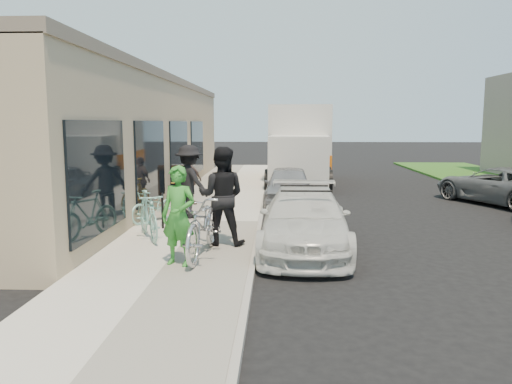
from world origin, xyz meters
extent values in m
plane|color=black|center=(0.00, 0.00, 0.00)|extent=(120.00, 120.00, 0.00)
cube|color=beige|center=(-2.00, 3.00, 0.07)|extent=(3.00, 34.00, 0.15)
cube|color=gray|center=(-0.45, 3.00, 0.07)|extent=(0.12, 34.00, 0.13)
cube|color=tan|center=(-5.25, 8.00, 2.00)|extent=(3.50, 20.00, 4.00)
cube|color=#726556|center=(-5.25, 8.00, 4.10)|extent=(3.60, 20.00, 0.25)
cube|color=black|center=(-3.48, 0.00, 1.60)|extent=(0.06, 3.00, 2.20)
cube|color=black|center=(-3.48, 4.00, 1.60)|extent=(0.06, 3.00, 2.20)
cube|color=black|center=(-3.48, 8.00, 1.60)|extent=(0.06, 3.00, 2.20)
cube|color=black|center=(-3.48, 12.00, 1.60)|extent=(0.06, 3.00, 2.20)
cylinder|color=black|center=(-2.73, 2.03, 0.53)|extent=(0.05, 0.05, 0.77)
cylinder|color=black|center=(-2.84, 2.53, 0.53)|extent=(0.05, 0.05, 0.77)
cylinder|color=black|center=(-2.78, 2.28, 0.92)|extent=(0.17, 0.51, 0.05)
cube|color=black|center=(-3.30, 6.61, 0.69)|extent=(0.69, 0.40, 1.07)
cube|color=black|center=(-3.22, 6.99, 0.69)|extent=(0.69, 0.40, 1.07)
cube|color=black|center=(-3.31, 6.57, 0.75)|extent=(0.55, 0.28, 0.77)
imported|color=silver|center=(0.57, 0.72, 0.64)|extent=(1.99, 4.50, 1.29)
cylinder|color=black|center=(0.57, 0.24, 1.31)|extent=(1.02, 0.04, 0.04)
cylinder|color=black|center=(0.57, 1.09, 1.31)|extent=(1.02, 0.04, 0.04)
imported|color=#939398|center=(0.35, 6.40, 0.63)|extent=(1.62, 3.77, 1.27)
cube|color=beige|center=(0.84, 9.84, 1.07)|extent=(2.40, 2.40, 2.14)
cube|color=black|center=(0.84, 9.84, 1.52)|extent=(2.09, 0.20, 1.02)
cube|color=beige|center=(1.06, 13.22, 1.75)|extent=(2.90, 4.90, 3.27)
cube|color=#D5610C|center=(1.06, 13.22, 1.02)|extent=(2.92, 4.92, 0.62)
cylinder|color=black|center=(-0.33, 9.35, 0.45)|extent=(0.34, 0.92, 0.90)
cylinder|color=black|center=(1.92, 9.20, 0.45)|extent=(0.34, 0.92, 0.90)
cylinder|color=black|center=(-0.25, 10.59, 0.45)|extent=(0.34, 0.92, 0.90)
cylinder|color=black|center=(2.01, 10.44, 0.45)|extent=(0.34, 0.92, 0.90)
cylinder|color=black|center=(0.03, 14.87, 0.45)|extent=(0.34, 0.92, 0.90)
cylinder|color=black|center=(2.29, 14.72, 0.45)|extent=(0.34, 0.92, 0.90)
imported|color=#535658|center=(7.29, 7.02, 0.61)|extent=(3.67, 4.84, 1.22)
imported|color=silver|center=(-1.38, -0.40, 0.76)|extent=(0.98, 2.36, 1.21)
imported|color=#31882D|center=(-1.73, -0.98, 1.03)|extent=(0.74, 0.60, 1.76)
imported|color=black|center=(-1.15, 0.55, 1.16)|extent=(1.04, 0.84, 2.02)
imported|color=#80BFAF|center=(-2.79, 0.96, 0.67)|extent=(1.19, 1.76, 1.03)
imported|color=#80BFAF|center=(-3.13, 2.84, 0.56)|extent=(1.24, 1.64, 0.82)
imported|color=gold|center=(-2.84, 4.46, 0.60)|extent=(0.81, 1.57, 0.91)
imported|color=black|center=(-2.32, 3.43, 1.11)|extent=(1.42, 1.33, 1.92)
imported|color=brown|center=(-2.70, 5.56, 0.88)|extent=(0.88, 0.84, 1.47)
camera|label=1|loc=(0.00, -9.52, 2.66)|focal=35.00mm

